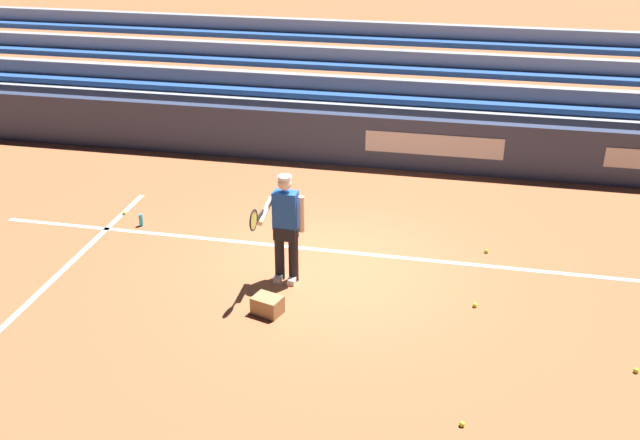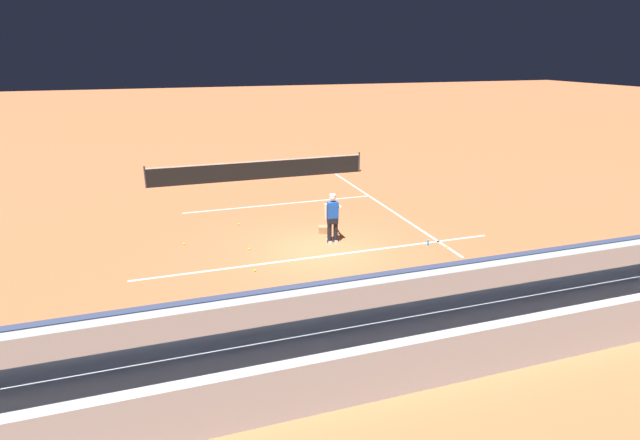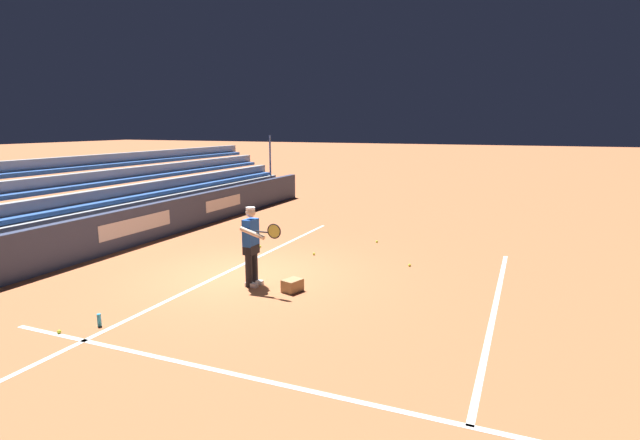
{
  "view_description": "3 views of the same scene",
  "coord_description": "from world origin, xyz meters",
  "views": [
    {
      "loc": [
        -1.95,
        10.21,
        5.78
      ],
      "look_at": [
        0.27,
        -0.38,
        0.6
      ],
      "focal_mm": 42.0,
      "sensor_mm": 36.0,
      "label": 1
    },
    {
      "loc": [
        -4.79,
        -14.5,
        6.26
      ],
      "look_at": [
        -0.04,
        -0.01,
        1.06
      ],
      "focal_mm": 28.0,
      "sensor_mm": 36.0,
      "label": 2
    },
    {
      "loc": [
        9.56,
        5.92,
        3.43
      ],
      "look_at": [
        -0.8,
        1.56,
        1.27
      ],
      "focal_mm": 28.0,
      "sensor_mm": 36.0,
      "label": 3
    }
  ],
  "objects": [
    {
      "name": "ground_plane",
      "position": [
        0.0,
        0.0,
        0.0
      ],
      "size": [
        160.0,
        160.0,
        0.0
      ],
      "primitive_type": "plane",
      "color": "#B7663D"
    },
    {
      "name": "court_baseline_white",
      "position": [
        0.0,
        -0.5,
        0.0
      ],
      "size": [
        12.0,
        0.1,
        0.01
      ],
      "primitive_type": "cube",
      "color": "white",
      "rests_on": "ground"
    },
    {
      "name": "court_sideline_white",
      "position": [
        4.11,
        4.0,
        0.0
      ],
      "size": [
        0.1,
        12.0,
        0.01
      ],
      "primitive_type": "cube",
      "color": "white",
      "rests_on": "ground"
    },
    {
      "name": "court_service_line_white",
      "position": [
        0.0,
        5.5,
        0.0
      ],
      "size": [
        8.22,
        0.1,
        0.01
      ],
      "primitive_type": "cube",
      "color": "white",
      "rests_on": "ground"
    },
    {
      "name": "back_wall_sponsor_board",
      "position": [
        -0.01,
        -4.44,
        0.55
      ],
      "size": [
        23.45,
        0.25,
        1.1
      ],
      "color": "#384260",
      "rests_on": "ground"
    },
    {
      "name": "bleacher_stand",
      "position": [
        0.0,
        -6.27,
        0.73
      ],
      "size": [
        22.27,
        2.4,
        2.95
      ],
      "color": "#9EA3A8",
      "rests_on": "ground"
    },
    {
      "name": "tennis_player",
      "position": [
        0.6,
        0.57,
        0.89
      ],
      "size": [
        0.6,
        0.98,
        1.71
      ],
      "color": "black",
      "rests_on": "ground"
    },
    {
      "name": "ball_box_cardboard",
      "position": [
        0.63,
        1.53,
        0.13
      ],
      "size": [
        0.47,
        0.41,
        0.26
      ],
      "primitive_type": "cube",
      "rotation": [
        0.0,
        0.0,
        -0.3
      ],
      "color": "#A87F51",
      "rests_on": "ground"
    },
    {
      "name": "tennis_ball_near_player",
      "position": [
        -2.17,
        3.37,
        0.03
      ],
      "size": [
        0.07,
        0.07,
        0.07
      ],
      "primitive_type": "sphere",
      "color": "#CCE533",
      "rests_on": "ground"
    },
    {
      "name": "tennis_ball_far_right",
      "position": [
        -2.4,
        -0.96,
        0.03
      ],
      "size": [
        0.07,
        0.07,
        0.07
      ],
      "primitive_type": "sphere",
      "color": "#CCE533",
      "rests_on": "ground"
    },
    {
      "name": "tennis_ball_far_left",
      "position": [
        -4.27,
        1.92,
        0.03
      ],
      "size": [
        0.07,
        0.07,
        0.07
      ],
      "primitive_type": "sphere",
      "color": "#CCE533",
      "rests_on": "ground"
    },
    {
      "name": "tennis_ball_toward_net",
      "position": [
        -2.25,
        0.77,
        0.03
      ],
      "size": [
        0.07,
        0.07,
        0.07
      ],
      "primitive_type": "sphere",
      "color": "#CCE533",
      "rests_on": "ground"
    },
    {
      "name": "tennis_ball_on_baseline",
      "position": [
        4.06,
        -1.11,
        0.03
      ],
      "size": [
        0.07,
        0.07,
        0.07
      ],
      "primitive_type": "sphere",
      "color": "#CCE533",
      "rests_on": "ground"
    },
    {
      "name": "water_bottle",
      "position": [
        3.56,
        -0.74,
        0.11
      ],
      "size": [
        0.07,
        0.07,
        0.22
      ],
      "primitive_type": "cylinder",
      "color": "#33B2E5",
      "rests_on": "ground"
    }
  ]
}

